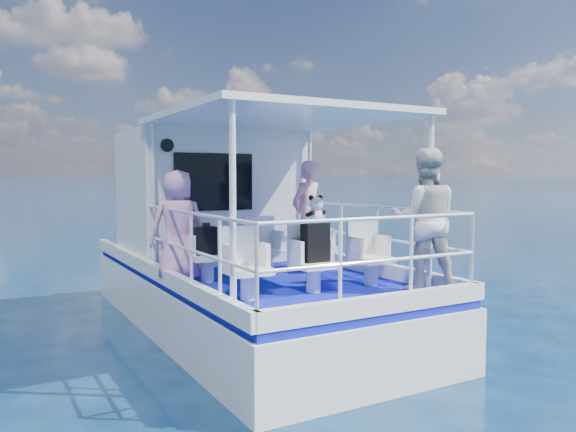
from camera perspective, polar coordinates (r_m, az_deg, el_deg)
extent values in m
plane|color=#081D3B|center=(8.20, -1.59, -12.51)|extent=(2000.00, 2000.00, 0.00)
cube|color=white|center=(9.06, -4.59, -10.91)|extent=(3.00, 7.00, 1.60)
cube|color=#0B119A|center=(8.88, -4.62, -5.60)|extent=(2.90, 6.90, 0.10)
cube|color=white|center=(9.96, -7.79, 2.06)|extent=(2.85, 2.00, 2.20)
cube|color=white|center=(7.73, -0.93, 10.01)|extent=(3.00, 3.20, 0.08)
cylinder|color=white|center=(5.75, -5.63, 0.69)|extent=(0.07, 0.07, 2.20)
cylinder|color=white|center=(7.27, 14.24, 1.27)|extent=(0.07, 0.07, 2.20)
cylinder|color=white|center=(8.49, -13.55, 1.66)|extent=(0.07, 0.07, 2.20)
cylinder|color=white|center=(9.58, 2.19, 2.02)|extent=(0.07, 0.07, 2.20)
cube|color=white|center=(7.77, -8.20, -5.22)|extent=(0.48, 0.46, 0.38)
cube|color=white|center=(8.14, -2.26, -4.77)|extent=(0.48, 0.46, 0.38)
cube|color=white|center=(8.58, 3.11, -4.32)|extent=(0.48, 0.46, 0.38)
cube|color=white|center=(6.59, -4.09, -6.85)|extent=(0.48, 0.46, 0.38)
cube|color=white|center=(7.02, 2.61, -6.18)|extent=(0.48, 0.46, 0.38)
cube|color=white|center=(7.53, 8.46, -5.53)|extent=(0.48, 0.46, 0.38)
imported|color=pink|center=(7.74, -11.10, -1.02)|extent=(0.61, 0.46, 1.53)
imported|color=pink|center=(8.70, 1.92, 0.13)|extent=(0.72, 0.60, 1.69)
imported|color=silver|center=(7.21, 13.69, -0.39)|extent=(1.10, 1.04, 1.79)
cube|color=black|center=(7.66, -8.33, -2.50)|extent=(0.29, 0.16, 0.38)
cube|color=black|center=(6.94, 2.78, -2.70)|extent=(0.32, 0.18, 0.48)
cube|color=black|center=(7.64, -8.31, -0.89)|extent=(0.09, 0.05, 0.05)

